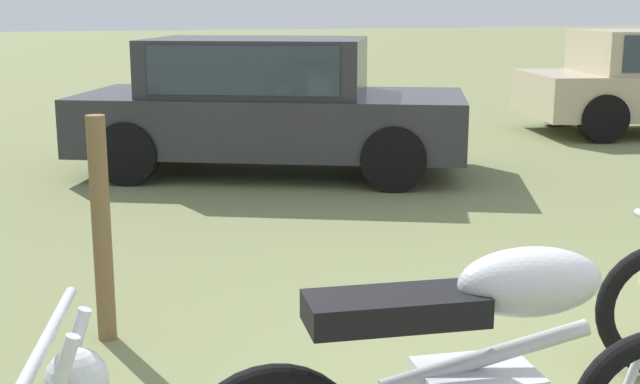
{
  "coord_description": "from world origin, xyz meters",
  "views": [
    {
      "loc": [
        -2.41,
        -2.48,
        1.77
      ],
      "look_at": [
        -0.76,
        2.24,
        0.66
      ],
      "focal_mm": 47.34,
      "sensor_mm": 36.0,
      "label": 1
    }
  ],
  "objects": [
    {
      "name": "motorcycle_silver",
      "position": [
        -1.0,
        -0.11,
        0.49
      ],
      "size": [
        2.01,
        0.64,
        1.02
      ],
      "rotation": [
        0.0,
        0.0,
        -0.13
      ],
      "color": "black",
      "rests_on": "ground"
    },
    {
      "name": "fence_post_wooden",
      "position": [
        -2.08,
        1.96,
        0.61
      ],
      "size": [
        0.1,
        0.1,
        1.22
      ],
      "primitive_type": "cylinder",
      "color": "brown",
      "rests_on": "ground"
    },
    {
      "name": "car_charcoal",
      "position": [
        0.02,
        6.21,
        0.8
      ],
      "size": [
        4.43,
        3.37,
        1.43
      ],
      "rotation": [
        0.0,
        0.0,
        -0.45
      ],
      "color": "#2D2D33",
      "rests_on": "ground"
    }
  ]
}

